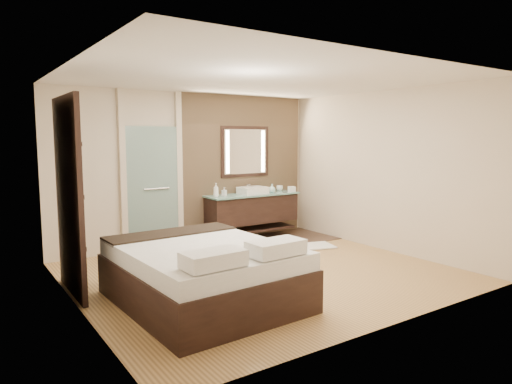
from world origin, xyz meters
TOP-DOWN VIEW (x-y plane):
  - floor at (0.00, 0.00)m, footprint 5.00×5.00m
  - tile_strip at (0.60, 1.60)m, footprint 3.80×1.30m
  - stone_wall at (1.10, 2.21)m, footprint 2.60×0.08m
  - vanity at (1.10, 1.92)m, footprint 1.85×0.55m
  - mirror_unit at (1.10, 2.16)m, footprint 1.06×0.04m
  - frosted_door at (-0.75, 2.20)m, footprint 1.10×0.12m
  - shoji_partition at (-2.43, 0.60)m, footprint 0.06×1.20m
  - bed at (-1.24, -0.57)m, footprint 1.83×2.25m
  - bath_mat at (1.61, 0.77)m, footprint 0.83×0.68m
  - waste_bin at (0.17, 1.85)m, footprint 0.22×0.22m
  - tissue_box at (1.92, 1.76)m, footprint 0.15×0.15m
  - soap_bottle_a at (0.31, 1.90)m, footprint 0.11×0.11m
  - soap_bottle_b at (0.49, 1.92)m, footprint 0.09×0.10m
  - soap_bottle_c at (1.52, 1.86)m, footprint 0.13×0.13m
  - cup at (1.83, 2.03)m, footprint 0.13×0.13m

SIDE VIEW (x-z plane):
  - floor at x=0.00m, z-range 0.00..0.00m
  - tile_strip at x=0.60m, z-range 0.00..0.01m
  - bath_mat at x=1.61m, z-range 0.01..0.03m
  - waste_bin at x=0.17m, z-range 0.00..0.24m
  - bed at x=-1.24m, z-range -0.07..0.77m
  - vanity at x=1.10m, z-range 0.14..1.02m
  - tissue_box at x=1.92m, z-range 0.86..0.97m
  - cup at x=1.83m, z-range 0.86..0.97m
  - soap_bottle_b at x=0.49m, z-range 0.86..1.02m
  - soap_bottle_c at x=1.52m, z-range 0.86..1.03m
  - soap_bottle_a at x=0.31m, z-range 0.86..1.11m
  - frosted_door at x=-0.75m, z-range -0.21..2.49m
  - shoji_partition at x=-2.43m, z-range 0.01..2.41m
  - stone_wall at x=1.10m, z-range 0.00..2.70m
  - mirror_unit at x=1.10m, z-range 1.17..2.13m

